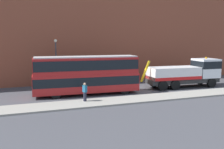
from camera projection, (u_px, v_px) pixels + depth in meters
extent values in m
plane|color=#424247|center=(141.00, 90.00, 28.32)|extent=(120.00, 120.00, 0.00)
cube|color=gray|center=(160.00, 97.00, 24.38)|extent=(60.00, 2.80, 0.15)
cube|color=brown|center=(119.00, 24.00, 33.87)|extent=(60.00, 1.20, 16.00)
cube|color=#2D2D2D|center=(183.00, 80.00, 29.81)|extent=(9.10, 2.67, 0.55)
cube|color=silver|center=(206.00, 68.00, 30.51)|extent=(2.73, 2.73, 2.30)
cube|color=black|center=(206.00, 64.00, 30.45)|extent=(2.76, 2.76, 0.90)
cube|color=silver|center=(174.00, 73.00, 29.31)|extent=(6.23, 2.91, 1.40)
cube|color=red|center=(173.00, 77.00, 29.39)|extent=(6.23, 2.96, 0.36)
cylinder|color=#B79914|center=(145.00, 71.00, 28.23)|extent=(1.25, 0.34, 2.52)
sphere|color=orange|center=(206.00, 58.00, 30.34)|extent=(0.24, 0.24, 0.24)
cylinder|color=black|center=(200.00, 80.00, 31.83)|extent=(1.18, 0.40, 1.16)
cylinder|color=black|center=(211.00, 83.00, 29.72)|extent=(1.18, 0.40, 1.16)
cylinder|color=black|center=(166.00, 82.00, 30.43)|extent=(1.18, 0.40, 1.16)
cylinder|color=black|center=(175.00, 85.00, 28.32)|extent=(1.18, 0.40, 1.16)
cylinder|color=black|center=(154.00, 82.00, 29.98)|extent=(1.18, 0.40, 1.16)
cylinder|color=black|center=(163.00, 86.00, 27.87)|extent=(1.18, 0.40, 1.16)
cube|color=#AD1E1E|center=(87.00, 82.00, 25.80)|extent=(11.11, 3.06, 1.90)
cube|color=#AD1E1E|center=(87.00, 65.00, 25.55)|extent=(10.89, 2.95, 1.70)
cube|color=black|center=(87.00, 80.00, 25.77)|extent=(11.01, 3.10, 0.90)
cube|color=black|center=(87.00, 65.00, 25.54)|extent=(10.79, 3.09, 1.00)
cube|color=#B2B2B2|center=(86.00, 57.00, 25.43)|extent=(10.66, 2.84, 0.12)
cube|color=yellow|center=(136.00, 69.00, 27.18)|extent=(0.14, 1.50, 0.44)
cylinder|color=black|center=(119.00, 86.00, 28.03)|extent=(1.05, 0.35, 1.04)
cylinder|color=black|center=(125.00, 89.00, 25.98)|extent=(1.05, 0.35, 1.04)
cylinder|color=black|center=(54.00, 89.00, 26.01)|extent=(1.05, 0.35, 1.04)
cylinder|color=black|center=(56.00, 94.00, 23.96)|extent=(1.05, 0.35, 1.04)
cylinder|color=#232333|center=(85.00, 97.00, 22.41)|extent=(0.40, 0.40, 0.85)
cube|color=#1E6084|center=(85.00, 89.00, 22.31)|extent=(0.40, 0.47, 0.62)
sphere|color=tan|center=(85.00, 84.00, 22.25)|extent=(0.24, 0.24, 0.24)
cylinder|color=#38383D|center=(56.00, 65.00, 29.57)|extent=(0.16, 0.16, 5.50)
sphere|color=#EAE5C6|center=(55.00, 41.00, 29.17)|extent=(0.36, 0.36, 0.36)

